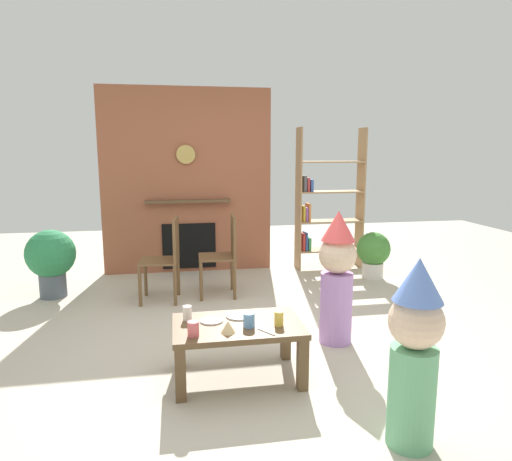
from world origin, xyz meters
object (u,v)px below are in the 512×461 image
Objects in this scene: potted_plant_tall at (373,252)px; potted_plant_short at (51,258)px; child_in_pink at (337,274)px; paper_cup_near_right at (249,320)px; paper_cup_far_left at (187,313)px; paper_plate_rear at (212,321)px; coffee_table at (238,333)px; birthday_cake_slice at (228,327)px; child_with_cone_hat at (414,349)px; bookshelf at (325,205)px; paper_plate_front at (239,316)px; paper_cup_center at (279,318)px; dining_chair_left at (168,254)px; paper_cup_near_left at (193,329)px; dining_chair_middle at (225,250)px.

potted_plant_short is at bearing -178.64° from potted_plant_tall.
paper_cup_near_right is at bearing 5.71° from child_in_pink.
paper_cup_far_left is 0.65× the size of paper_plate_rear.
paper_plate_rear is (-0.18, 0.07, 0.08)m from coffee_table.
paper_plate_rear is at bearing 112.60° from birthday_cake_slice.
child_with_cone_hat is 3.40m from potted_plant_tall.
bookshelf reaches higher than coffee_table.
child_with_cone_hat reaches higher than paper_plate_front.
paper_cup_center is at bearing -8.51° from child_with_cone_hat.
paper_plate_rear is at bearing 106.21° from dining_chair_left.
paper_cup_near_left is 1.38m from child_in_pink.
paper_plate_front reaches higher than coffee_table.
dining_chair_middle is (0.30, 1.84, 0.10)m from paper_plate_rear.
dining_chair_middle is 1.95m from potted_plant_tall.
potted_plant_short is (-2.66, 1.70, -0.15)m from child_in_pink.
dining_chair_left is at bearing -15.47° from potted_plant_short.
paper_cup_center is 1.01× the size of birthday_cake_slice.
coffee_table is 1.52× the size of potted_plant_tall.
coffee_table is at bearing 0.00° from child_in_pink.
paper_cup_far_left is at bearing 133.14° from birthday_cake_slice.
bookshelf is 3.20m from paper_plate_front.
paper_plate_rear is 0.21× the size of potted_plant_short.
child_with_cone_hat is 1.17× the size of dining_chair_left.
coffee_table is 5.62× the size of paper_plate_rear.
bookshelf is 2.11× the size of coffee_table.
birthday_cake_slice is 0.11× the size of dining_chair_left.
child_with_cone_hat is 4.03m from potted_plant_short.
bookshelf is at bearing 61.30° from coffee_table.
dining_chair_left reaches higher than paper_cup_near_left.
paper_cup_near_left reaches higher than paper_cup_near_right.
paper_cup_near_left is at bearing -133.94° from potted_plant_tall.
potted_plant_short is (-1.89, 0.27, -0.07)m from dining_chair_middle.
potted_plant_short is (-1.68, 2.32, -0.00)m from birthday_cake_slice.
bookshelf is at bearing 62.93° from paper_cup_near_right.
dining_chair_left is (-0.78, 1.91, 0.06)m from paper_cup_center.
paper_cup_near_right is at bearing -48.83° from coffee_table.
birthday_cake_slice reaches higher than coffee_table.
dining_chair_left is at bearing 101.99° from birthday_cake_slice.
paper_plate_rear is 1.16m from child_in_pink.
paper_cup_near_left is 1.36m from child_with_cone_hat.
paper_cup_near_right is 0.54× the size of paper_plate_front.
paper_cup_center is 0.48m from paper_plate_rear.
child_in_pink reaches higher than paper_plate_rear.
dining_chair_left is 1.00× the size of dining_chair_middle.
paper_cup_center is 0.63× the size of paper_plate_rear.
child_with_cone_hat reaches higher than paper_cup_far_left.
paper_cup_near_right is (0.38, 0.09, -0.00)m from paper_cup_near_left.
paper_cup_near_left is 0.99× the size of paper_cup_center.
bookshelf is 0.94m from potted_plant_tall.
potted_plant_tall is at bearing 44.81° from paper_plate_rear.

